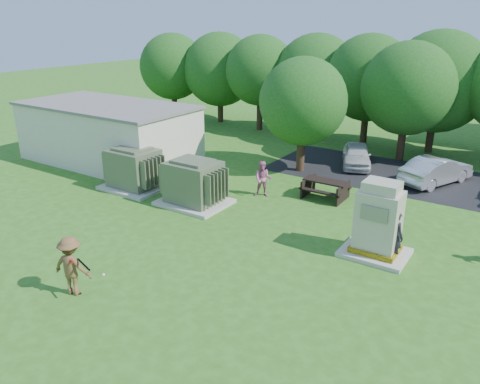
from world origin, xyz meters
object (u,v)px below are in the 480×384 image
Objects in this scene: picnic_table at (325,187)px; person_at_picnic at (263,179)px; transformer_right at (194,183)px; generator_cabinet at (378,224)px; batter at (72,266)px; transformer_left at (134,169)px; person_by_generator at (395,236)px; car_silver_a at (436,170)px; car_white at (357,155)px.

person_at_picnic is at bearing -151.48° from picnic_table.
transformer_right reaches higher than person_at_picnic.
batter is (-6.85, -7.47, -0.26)m from generator_cabinet.
transformer_left reaches higher than batter.
person_by_generator is 7.46m from person_at_picnic.
car_silver_a is (6.37, 6.32, -0.15)m from person_at_picnic.
person_by_generator is 1.07× the size of person_at_picnic.
generator_cabinet reaches higher than car_white.
car_silver_a is (4.40, -0.67, 0.06)m from car_white.
car_white is at bearing 14.70° from car_silver_a.
car_white is at bearing 50.84° from transformer_left.
generator_cabinet is at bearing 112.86° from car_silver_a.
transformer_right is 10.35m from car_white.
car_silver_a is at bearing 36.05° from transformer_left.
person_by_generator is at bearing -42.99° from person_at_picnic.
person_at_picnic is at bearing 156.12° from generator_cabinet.
generator_cabinet is at bearing -88.09° from car_white.
car_silver_a is at bearing 23.80° from person_at_picnic.
person_by_generator is (12.69, -0.27, -0.06)m from transformer_left.
transformer_right is 3.28m from person_at_picnic.
car_white is (-4.31, 9.77, -0.57)m from generator_cabinet.
person_at_picnic is at bearing 50.56° from transformer_right.
transformer_left is 9.21m from picnic_table.
transformer_left reaches higher than car_white.
transformer_right is at bearing 69.71° from car_silver_a.
person_at_picnic is (5.78, 2.53, -0.12)m from transformer_left.
transformer_right is 1.59× the size of batter.
generator_cabinet is 0.74× the size of car_white.
transformer_left is at bearing 59.46° from car_silver_a.
generator_cabinet is at bearing -44.83° from person_at_picnic.
picnic_table is (8.33, 3.91, -0.43)m from transformer_left.
picnic_table is 6.06m from person_by_generator.
car_white is at bearing 95.83° from picnic_table.
transformer_right reaches higher than batter.
picnic_table is 12.05m from batter.
transformer_right is 0.80× the size of car_white.
generator_cabinet is 1.46× the size of batter.
person_by_generator is at bearing -85.13° from car_white.
car_silver_a is (3.83, 4.93, 0.15)m from picnic_table.
transformer_left is at bearing 180.00° from transformer_right.
generator_cabinet is 0.69m from person_by_generator.
transformer_right reaches higher than person_by_generator.
generator_cabinet is at bearing 28.42° from person_by_generator.
picnic_table is (4.63, 3.91, -0.43)m from transformer_right.
batter is 1.11× the size of person_at_picnic.
generator_cabinet is at bearing -1.19° from transformer_left.
car_silver_a is (0.09, 9.10, -0.51)m from generator_cabinet.
person_by_generator reaches higher than car_white.
car_white is (-4.94, 9.79, -0.27)m from person_by_generator.
batter is 0.45× the size of car_silver_a.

